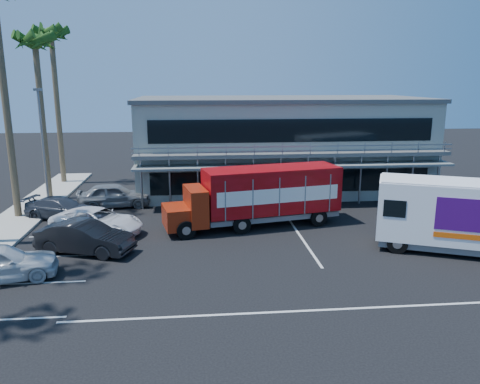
{
  "coord_description": "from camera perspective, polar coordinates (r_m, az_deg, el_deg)",
  "views": [
    {
      "loc": [
        -3.82,
        -22.01,
        8.58
      ],
      "look_at": [
        -1.29,
        4.17,
        2.3
      ],
      "focal_mm": 35.0,
      "sensor_mm": 36.0,
      "label": 1
    }
  ],
  "objects": [
    {
      "name": "parked_car_e",
      "position": [
        33.52,
        -15.11,
        -0.38
      ],
      "size": [
        5.19,
        2.63,
        1.69
      ],
      "primitive_type": "imported",
      "rotation": [
        0.0,
        0.0,
        1.7
      ],
      "color": "slate",
      "rests_on": "ground"
    },
    {
      "name": "parked_car_b",
      "position": [
        25.12,
        -18.37,
        -5.28
      ],
      "size": [
        5.25,
        3.27,
        1.63
      ],
      "primitive_type": "imported",
      "rotation": [
        0.0,
        0.0,
        1.23
      ],
      "color": "black",
      "rests_on": "ground"
    },
    {
      "name": "red_truck",
      "position": [
        27.93,
        2.47,
        -0.32
      ],
      "size": [
        10.79,
        4.52,
        3.54
      ],
      "rotation": [
        0.0,
        0.0,
        0.21
      ],
      "color": "maroon",
      "rests_on": "ground"
    },
    {
      "name": "building",
      "position": [
        37.9,
        4.93,
        5.91
      ],
      "size": [
        22.4,
        12.0,
        7.3
      ],
      "color": "#969C8F",
      "rests_on": "ground"
    },
    {
      "name": "ground",
      "position": [
        23.93,
        4.08,
        -7.62
      ],
      "size": [
        120.0,
        120.0,
        0.0
      ],
      "primitive_type": "plane",
      "color": "black",
      "rests_on": "ground"
    },
    {
      "name": "parked_car_d",
      "position": [
        31.82,
        -20.96,
        -1.86
      ],
      "size": [
        5.02,
        3.29,
        1.35
      ],
      "primitive_type": "imported",
      "rotation": [
        0.0,
        0.0,
        1.24
      ],
      "color": "#2C313B",
      "rests_on": "ground"
    },
    {
      "name": "palm_f",
      "position": [
        42.15,
        -21.96,
        16.43
      ],
      "size": [
        2.8,
        2.8,
        13.25
      ],
      "color": "brown",
      "rests_on": "ground"
    },
    {
      "name": "white_van",
      "position": [
        26.1,
        24.76,
        -2.53
      ],
      "size": [
        7.96,
        5.34,
        3.69
      ],
      "rotation": [
        0.0,
        0.0,
        -0.4
      ],
      "color": "white",
      "rests_on": "ground"
    },
    {
      "name": "curb_strip",
      "position": [
        31.33,
        -26.23,
        -3.74
      ],
      "size": [
        3.0,
        32.0,
        0.16
      ],
      "primitive_type": "cube",
      "color": "#A5A399",
      "rests_on": "ground"
    },
    {
      "name": "parked_car_c",
      "position": [
        27.98,
        -17.02,
        -3.45
      ],
      "size": [
        5.87,
        4.45,
        1.48
      ],
      "primitive_type": "imported",
      "rotation": [
        0.0,
        0.0,
        1.14
      ],
      "color": "white",
      "rests_on": "ground"
    },
    {
      "name": "light_pole_far",
      "position": [
        34.84,
        -22.92,
        5.65
      ],
      "size": [
        0.5,
        0.25,
        8.09
      ],
      "color": "gray",
      "rests_on": "ground"
    },
    {
      "name": "palm_e",
      "position": [
        36.72,
        -23.65,
        15.46
      ],
      "size": [
        2.8,
        2.8,
        12.25
      ],
      "color": "brown",
      "rests_on": "ground"
    }
  ]
}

